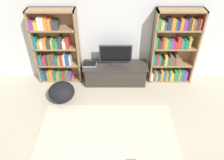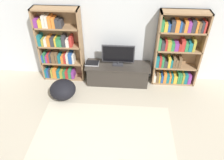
{
  "view_description": "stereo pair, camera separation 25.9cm",
  "coord_description": "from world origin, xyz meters",
  "px_view_note": "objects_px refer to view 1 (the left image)",
  "views": [
    {
      "loc": [
        0.02,
        -0.29,
        3.24
      ],
      "look_at": [
        0.03,
        3.06,
        0.7
      ],
      "focal_mm": 35.0,
      "sensor_mm": 36.0,
      "label": 1
    },
    {
      "loc": [
        0.28,
        -0.28,
        3.24
      ],
      "look_at": [
        0.03,
        3.06,
        0.7
      ],
      "focal_mm": 35.0,
      "sensor_mm": 36.0,
      "label": 2
    }
  ],
  "objects_px": {
    "tv_stand": "(115,73)",
    "laptop": "(89,64)",
    "bookshelf_left": "(55,49)",
    "television": "(115,55)",
    "beanbag_ottoman": "(61,92)",
    "bookshelf_right": "(172,48)"
  },
  "relations": [
    {
      "from": "bookshelf_left",
      "to": "tv_stand",
      "type": "bearing_deg",
      "value": -5.46
    },
    {
      "from": "bookshelf_left",
      "to": "tv_stand",
      "type": "height_order",
      "value": "bookshelf_left"
    },
    {
      "from": "bookshelf_left",
      "to": "television",
      "type": "relative_size",
      "value": 2.38
    },
    {
      "from": "tv_stand",
      "to": "television",
      "type": "relative_size",
      "value": 2.04
    },
    {
      "from": "bookshelf_right",
      "to": "laptop",
      "type": "distance_m",
      "value": 1.92
    },
    {
      "from": "television",
      "to": "beanbag_ottoman",
      "type": "relative_size",
      "value": 1.3
    },
    {
      "from": "bookshelf_left",
      "to": "beanbag_ottoman",
      "type": "bearing_deg",
      "value": -75.39
    },
    {
      "from": "television",
      "to": "laptop",
      "type": "xyz_separation_m",
      "value": [
        -0.6,
        -0.01,
        -0.25
      ]
    },
    {
      "from": "bookshelf_right",
      "to": "tv_stand",
      "type": "xyz_separation_m",
      "value": [
        -1.29,
        -0.13,
        -0.6
      ]
    },
    {
      "from": "television",
      "to": "bookshelf_left",
      "type": "bearing_deg",
      "value": 175.25
    },
    {
      "from": "television",
      "to": "bookshelf_right",
      "type": "bearing_deg",
      "value": 4.94
    },
    {
      "from": "bookshelf_right",
      "to": "tv_stand",
      "type": "bearing_deg",
      "value": -174.31
    },
    {
      "from": "tv_stand",
      "to": "beanbag_ottoman",
      "type": "relative_size",
      "value": 2.65
    },
    {
      "from": "bookshelf_right",
      "to": "beanbag_ottoman",
      "type": "height_order",
      "value": "bookshelf_right"
    },
    {
      "from": "bookshelf_left",
      "to": "laptop",
      "type": "height_order",
      "value": "bookshelf_left"
    },
    {
      "from": "beanbag_ottoman",
      "to": "laptop",
      "type": "bearing_deg",
      "value": 48.68
    },
    {
      "from": "tv_stand",
      "to": "beanbag_ottoman",
      "type": "height_order",
      "value": "tv_stand"
    },
    {
      "from": "bookshelf_right",
      "to": "tv_stand",
      "type": "height_order",
      "value": "bookshelf_right"
    },
    {
      "from": "tv_stand",
      "to": "laptop",
      "type": "distance_m",
      "value": 0.65
    },
    {
      "from": "television",
      "to": "laptop",
      "type": "bearing_deg",
      "value": -179.21
    },
    {
      "from": "bookshelf_right",
      "to": "laptop",
      "type": "xyz_separation_m",
      "value": [
        -1.89,
        -0.12,
        -0.34
      ]
    },
    {
      "from": "laptop",
      "to": "television",
      "type": "bearing_deg",
      "value": 0.79
    }
  ]
}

